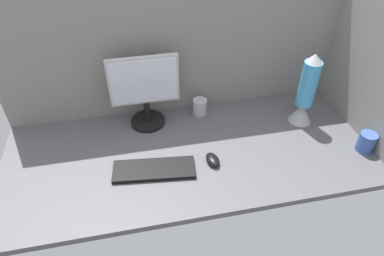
{
  "coord_description": "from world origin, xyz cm",
  "views": [
    {
      "loc": [
        -25.18,
        -119.9,
        114.88
      ],
      "look_at": [
        -7.63,
        0.0,
        14.0
      ],
      "focal_mm": 32.13,
      "sensor_mm": 36.0,
      "label": 1
    }
  ],
  "objects": [
    {
      "name": "lava_lamp",
      "position": [
        60.71,
        9.9,
        16.54
      ],
      "size": [
        12.05,
        12.05,
        39.43
      ],
      "color": "#A5A5AD",
      "rests_on": "ground_plane"
    },
    {
      "name": "mouse",
      "position": [
        7.2,
        -11.33,
        1.7
      ],
      "size": [
        7.03,
        10.36,
        3.4
      ],
      "primitive_type": "ellipsoid",
      "rotation": [
        0.0,
        0.0,
        0.16
      ],
      "color": "black",
      "rests_on": "ground_plane"
    },
    {
      "name": "monitor",
      "position": [
        -19.07,
        25.09,
        20.5
      ],
      "size": [
        34.58,
        18.0,
        38.29
      ],
      "color": "black",
      "rests_on": "ground_plane"
    },
    {
      "name": "ground_plane",
      "position": [
        0.0,
        0.0,
        -1.5
      ],
      "size": [
        180.0,
        80.0,
        3.0
      ],
      "primitive_type": "cube",
      "color": "#515156"
    },
    {
      "name": "keyboard",
      "position": [
        -20.19,
        -11.3,
        1.0
      ],
      "size": [
        38.26,
        17.2,
        2.0
      ],
      "primitive_type": "cube",
      "rotation": [
        0.0,
        0.0,
        -0.12
      ],
      "color": "black",
      "rests_on": "ground_plane"
    },
    {
      "name": "cubicle_wall_side",
      "position": [
        87.5,
        0.0,
        35.22
      ],
      "size": [
        5.0,
        80.0,
        70.43
      ],
      "primitive_type": "cube",
      "color": "gray",
      "rests_on": "ground_plane"
    },
    {
      "name": "mug_steel",
      "position": [
        9.67,
        26.93,
        4.36
      ],
      "size": [
        7.7,
        7.7,
        8.73
      ],
      "color": "#B2B2B7",
      "rests_on": "ground_plane"
    },
    {
      "name": "mug_ceramic_blue",
      "position": [
        81.44,
        -17.67,
        4.86
      ],
      "size": [
        11.43,
        8.0,
        9.68
      ],
      "color": "#38569E",
      "rests_on": "ground_plane"
    },
    {
      "name": "cubicle_wall_back",
      "position": [
        0.0,
        37.5,
        35.22
      ],
      "size": [
        180.0,
        5.0,
        70.43
      ],
      "color": "gray",
      "rests_on": "ground_plane"
    }
  ]
}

